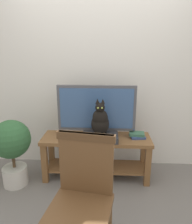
{
  "coord_description": "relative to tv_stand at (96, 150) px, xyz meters",
  "views": [
    {
      "loc": [
        0.12,
        -1.87,
        1.61
      ],
      "look_at": [
        -0.01,
        0.56,
        0.9
      ],
      "focal_mm": 34.02,
      "sensor_mm": 36.0,
      "label": 1
    }
  ],
  "objects": [
    {
      "name": "media_box",
      "position": [
        0.05,
        -0.07,
        0.21
      ],
      "size": [
        0.43,
        0.3,
        0.07
      ],
      "color": "#2D2D30",
      "rests_on": "tv_stand"
    },
    {
      "name": "book_stack",
      "position": [
        0.51,
        0.03,
        0.2
      ],
      "size": [
        0.21,
        0.19,
        0.06
      ],
      "color": "#33477A",
      "rests_on": "tv_stand"
    },
    {
      "name": "potted_plant",
      "position": [
        -0.99,
        -0.23,
        0.13
      ],
      "size": [
        0.46,
        0.46,
        0.83
      ],
      "color": "beige",
      "rests_on": "ground"
    },
    {
      "name": "cat",
      "position": [
        0.05,
        -0.08,
        0.41
      ],
      "size": [
        0.22,
        0.35,
        0.45
      ],
      "color": "black",
      "rests_on": "media_box"
    },
    {
      "name": "wooden_chair",
      "position": [
        -0.04,
        -1.12,
        0.2
      ],
      "size": [
        0.52,
        0.52,
        1.01
      ],
      "color": "brown",
      "rests_on": "ground"
    },
    {
      "name": "ground_plane",
      "position": [
        0.01,
        -0.61,
        -0.38
      ],
      "size": [
        12.0,
        12.0,
        0.0
      ],
      "primitive_type": "plane",
      "color": "slate"
    },
    {
      "name": "tv_stand",
      "position": [
        0.0,
        0.0,
        0.0
      ],
      "size": [
        1.37,
        0.43,
        0.56
      ],
      "color": "brown",
      "rests_on": "ground"
    },
    {
      "name": "tv",
      "position": [
        0.0,
        0.07,
        0.52
      ],
      "size": [
        0.97,
        0.2,
        0.65
      ],
      "color": "#4C4C51",
      "rests_on": "tv_stand"
    },
    {
      "name": "back_wall",
      "position": [
        0.01,
        0.44,
        1.02
      ],
      "size": [
        7.0,
        0.12,
        2.8
      ],
      "primitive_type": "cube",
      "color": "silver",
      "rests_on": "ground"
    }
  ]
}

